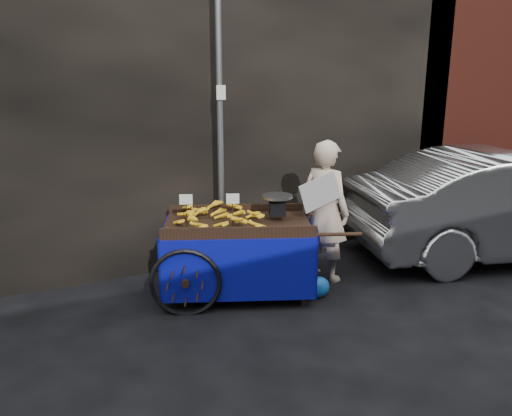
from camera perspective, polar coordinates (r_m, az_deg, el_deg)
ground at (r=5.80m, az=-1.80°, el=-11.80°), size 80.00×80.00×0.00m
building_wall at (r=7.76m, az=-7.15°, el=13.98°), size 13.50×2.00×5.00m
street_pole at (r=6.53m, az=-4.13°, el=9.59°), size 0.12×0.10×4.00m
banana_cart at (r=6.02m, az=-2.67°, el=-2.50°), size 2.63×1.88×1.31m
vendor at (r=6.47m, az=7.93°, el=-0.33°), size 0.86×0.79×1.84m
plastic_bag at (r=6.15m, az=7.14°, el=-8.96°), size 0.29×0.23×0.26m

